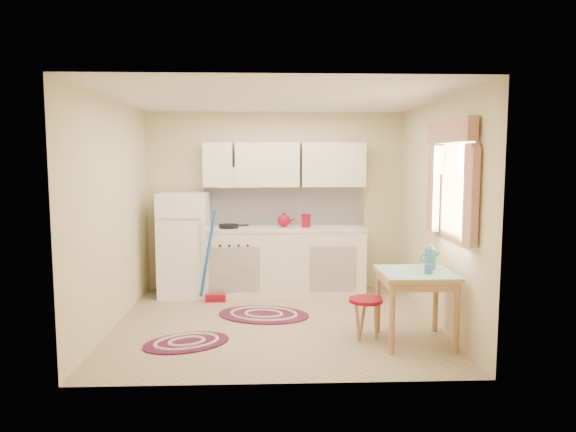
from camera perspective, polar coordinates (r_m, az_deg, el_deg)
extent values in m
plane|color=tan|center=(5.94, -1.20, -11.76)|extent=(3.60, 3.60, 0.00)
cube|color=silver|center=(5.69, -1.25, 12.95)|extent=(3.60, 3.20, 0.04)
cube|color=#CEBD8B|center=(7.27, -1.44, 1.61)|extent=(3.60, 0.04, 2.50)
cube|color=#CEBD8B|center=(4.09, -0.85, -1.96)|extent=(3.60, 0.04, 2.50)
cube|color=#CEBD8B|center=(5.93, -18.89, 0.24)|extent=(0.04, 3.20, 2.50)
cube|color=#CEBD8B|center=(5.99, 16.27, 0.38)|extent=(0.04, 3.20, 2.50)
cube|color=white|center=(7.27, -0.45, 1.17)|extent=(2.25, 0.03, 0.55)
cube|color=white|center=(7.09, -0.42, 5.70)|extent=(2.25, 0.33, 0.60)
cube|color=white|center=(5.44, 17.99, 2.94)|extent=(0.04, 0.85, 0.95)
cube|color=white|center=(7.08, -11.43, -3.11)|extent=(0.65, 0.60, 1.40)
cube|color=white|center=(7.09, -0.73, -5.12)|extent=(2.25, 0.60, 0.88)
cube|color=silver|center=(7.01, -0.73, -1.43)|extent=(2.27, 0.62, 0.04)
cylinder|color=black|center=(6.98, -6.60, -1.14)|extent=(0.33, 0.33, 0.05)
cylinder|color=maroon|center=(7.02, 2.02, -0.61)|extent=(0.15, 0.15, 0.16)
cube|color=tan|center=(5.39, 13.95, -9.82)|extent=(0.72, 0.72, 0.72)
cylinder|color=maroon|center=(5.45, 8.61, -11.18)|extent=(0.37, 0.37, 0.42)
cylinder|color=teal|center=(5.23, 15.36, -5.73)|extent=(0.10, 0.10, 0.10)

